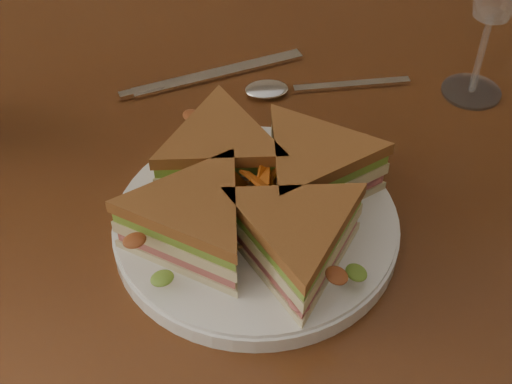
% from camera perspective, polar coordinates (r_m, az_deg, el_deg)
% --- Properties ---
extents(table, '(1.20, 0.80, 0.75)m').
position_cam_1_polar(table, '(0.74, 2.67, -5.27)').
color(table, '#3C1D0D').
rests_on(table, ground).
extents(plate, '(0.25, 0.25, 0.02)m').
position_cam_1_polar(plate, '(0.63, -0.00, -2.71)').
color(plate, white).
rests_on(plate, table).
extents(sandwich_wedges, '(0.29, 0.29, 0.06)m').
position_cam_1_polar(sandwich_wedges, '(0.60, -0.00, -0.34)').
color(sandwich_wedges, beige).
rests_on(sandwich_wedges, plate).
extents(crisps_mound, '(0.09, 0.09, 0.05)m').
position_cam_1_polar(crisps_mound, '(0.60, -0.00, -0.60)').
color(crisps_mound, orange).
rests_on(crisps_mound, plate).
extents(spoon, '(0.18, 0.03, 0.01)m').
position_cam_1_polar(spoon, '(0.79, 2.53, 8.25)').
color(spoon, silver).
rests_on(spoon, table).
extents(knife, '(0.21, 0.07, 0.00)m').
position_cam_1_polar(knife, '(0.81, -3.96, 9.19)').
color(knife, silver).
rests_on(knife, table).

